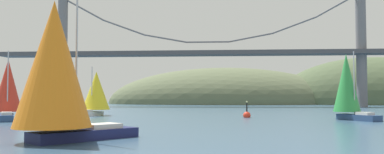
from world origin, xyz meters
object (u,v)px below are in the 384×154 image
Objects in this scene: sailboat_green_sail at (348,85)px; sailboat_orange_sail at (56,68)px; sailboat_scarlet_sail at (8,88)px; channel_buoy at (247,115)px; sailboat_yellow_sail at (96,92)px.

sailboat_orange_sail is (-28.10, -27.62, 0.58)m from sailboat_green_sail.
sailboat_green_sail is 0.78× the size of sailboat_orange_sail.
sailboat_green_sail reaches higher than sailboat_scarlet_sail.
sailboat_orange_sail is 1.29× the size of sailboat_scarlet_sail.
sailboat_scarlet_sail is 3.41× the size of channel_buoy.
sailboat_scarlet_sail is at bearing -174.96° from sailboat_green_sail.
sailboat_green_sail is 14.35m from channel_buoy.
sailboat_orange_sail is at bearing -54.93° from sailboat_scarlet_sail.
sailboat_green_sail is 37.53m from sailboat_yellow_sail.
sailboat_orange_sail is 36.52m from sailboat_yellow_sail.
channel_buoy is at bearing 161.73° from sailboat_green_sail.
sailboat_yellow_sail reaches higher than channel_buoy.
sailboat_orange_sail reaches higher than channel_buoy.
sailboat_green_sail reaches higher than sailboat_yellow_sail.
sailboat_scarlet_sail is at bearing -124.22° from sailboat_yellow_sail.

